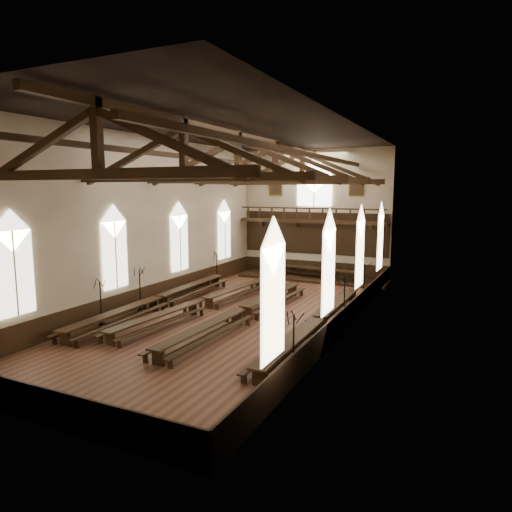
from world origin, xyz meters
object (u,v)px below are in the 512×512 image
Objects in this scene: refectory_row_b at (201,303)px; refectory_row_c at (242,311)px; refectory_row_d at (318,321)px; candelabrum_right_near at (293,355)px; dais at (312,278)px; high_table at (313,269)px; candelabrum_left_far at (217,273)px; candelabrum_right_mid at (344,308)px; refectory_row_a at (158,300)px; candelabrum_left_mid at (140,298)px; candelabrum_left_near at (101,311)px; candelabrum_right_far at (364,290)px.

refectory_row_c is at bearing -14.19° from refectory_row_b.
candelabrum_right_near reaches higher than refectory_row_d.
high_table is at bearing -90.00° from dais.
candelabrum_right_near reaches higher than candelabrum_left_far.
candelabrum_left_far is 17.38m from candelabrum_right_near.
refectory_row_b is at bearing 165.81° from refectory_row_c.
refectory_row_b is 8.01m from candelabrum_right_mid.
refectory_row_c is (5.56, -0.15, -0.01)m from refectory_row_a.
refectory_row_c is 12.32m from high_table.
candelabrum_left_mid is at bearing -90.00° from candelabrum_left_far.
refectory_row_b is 1.23× the size of dais.
candelabrum_left_near is 1.02× the size of candelabrum_left_far.
candelabrum_left_mid reaches higher than candelabrum_right_near.
candelabrum_right_mid reaches higher than candelabrum_right_near.
candelabrum_right_near reaches higher than high_table.
refectory_row_a reaches higher than refectory_row_d.
dais is 4.50× the size of candelabrum_left_mid.
dais is 17.09m from candelabrum_left_near.
refectory_row_a is 9.74m from refectory_row_d.
candelabrum_left_mid reaches higher than refectory_row_c.
refectory_row_c is 5.97× the size of candelabrum_left_near.
candelabrum_left_mid reaches higher than candelabrum_left_near.
candelabrum_right_far is (7.88, 6.13, 0.26)m from refectory_row_b.
refectory_row_b is 0.97× the size of refectory_row_c.
candelabrum_right_mid is (10.43, 2.03, 0.22)m from refectory_row_a.
candelabrum_left_far is at bearing 90.00° from candelabrum_left_near.
candelabrum_right_far is at bearing 43.57° from candelabrum_left_near.
refectory_row_c is (3.01, -0.76, 0.03)m from refectory_row_b.
high_table is (5.35, 12.16, 0.28)m from refectory_row_a.
refectory_row_a is at bearing -85.16° from candelabrum_left_far.
high_table reaches higher than refectory_row_d.
refectory_row_d is at bearing 19.25° from candelabrum_left_near.
refectory_row_a is 1.04× the size of refectory_row_b.
candelabrum_right_far reaches higher than high_table.
candelabrum_left_near is at bearing -126.04° from refectory_row_b.
candelabrum_right_far reaches higher than candelabrum_left_mid.
candelabrum_right_far is (11.10, -1.19, 0.05)m from candelabrum_left_far.
dais is 11.35m from candelabrum_right_mid.
candelabrum_left_near reaches higher than high_table.
candelabrum_left_far reaches higher than high_table.
candelabrum_right_near is at bearing -90.00° from candelabrum_right_mid.
dais is 14.27m from candelabrum_left_mid.
candelabrum_right_far is (0.00, 4.71, -0.00)m from candelabrum_right_mid.
refectory_row_a is 1.03m from candelabrum_left_mid.
candelabrum_right_near is 7.48m from candelabrum_right_mid.
dais is 1.39× the size of high_table.
refectory_row_b is at bearing 142.45° from candelabrum_right_near.
candelabrum_left_far is at bearing 173.88° from candelabrum_right_far.
high_table is at bearing 76.39° from refectory_row_b.
refectory_row_b is 5.50× the size of candelabrum_right_mid.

